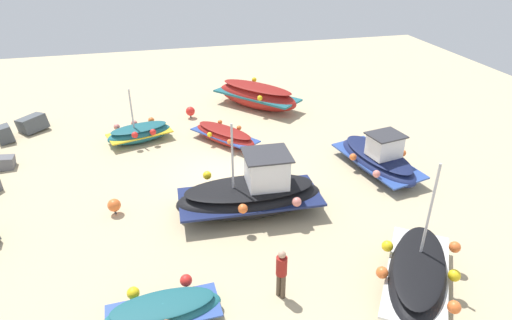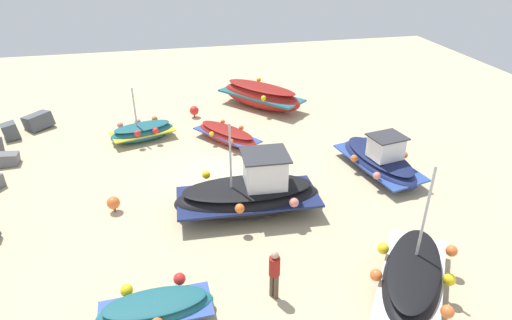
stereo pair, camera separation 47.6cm
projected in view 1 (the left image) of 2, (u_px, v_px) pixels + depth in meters
The scene contains 11 objects.
ground_plane at pixel (220, 176), 18.93m from camera, with size 45.56×45.56×0.00m, color #C6B289.
fishing_boat_0 at pixel (257, 95), 25.68m from camera, with size 5.23×4.85×1.43m.
fishing_boat_1 at pixel (417, 274), 12.82m from camera, with size 4.46×3.85×3.95m.
fishing_boat_2 at pixel (252, 193), 16.30m from camera, with size 3.01×5.56×3.66m.
fishing_boat_3 at pixel (378, 158), 19.08m from camera, with size 4.83×2.60×1.89m.
fishing_boat_4 at pixel (163, 310), 11.85m from camera, with size 1.84×3.22×0.77m.
fishing_boat_5 at pixel (140, 133), 21.75m from camera, with size 2.24×3.41×2.77m.
fishing_boat_6 at pixel (225, 135), 21.63m from camera, with size 3.76×3.22×0.78m.
person_walking at pixel (281, 271), 12.33m from camera, with size 0.32×0.32×1.66m.
mooring_buoy_0 at pixel (114, 205), 16.24m from camera, with size 0.49×0.49×0.63m.
mooring_buoy_1 at pixel (190, 111), 24.42m from camera, with size 0.51×0.51×0.65m.
Camera 1 is at (-16.25, 2.50, 9.53)m, focal length 30.79 mm.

